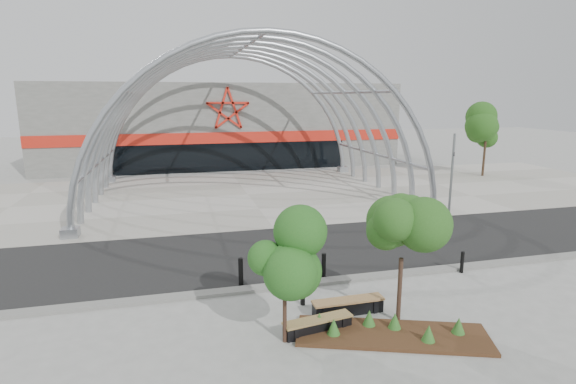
{
  "coord_description": "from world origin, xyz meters",
  "views": [
    {
      "loc": [
        -4.84,
        -15.06,
        6.81
      ],
      "look_at": [
        0.0,
        4.0,
        2.6
      ],
      "focal_mm": 28.0,
      "sensor_mm": 36.0,
      "label": 1
    }
  ],
  "objects_px": {
    "street_tree_0": "(285,255)",
    "bench_1": "(348,307)",
    "street_tree_1": "(403,232)",
    "bench_0": "(318,326)",
    "signal_pole": "(452,175)",
    "bollard_2": "(293,277)"
  },
  "relations": [
    {
      "from": "street_tree_0",
      "to": "bench_0",
      "type": "height_order",
      "value": "street_tree_0"
    },
    {
      "from": "signal_pole",
      "to": "street_tree_1",
      "type": "xyz_separation_m",
      "value": [
        -8.53,
        -10.19,
        0.37
      ]
    },
    {
      "from": "signal_pole",
      "to": "bench_1",
      "type": "xyz_separation_m",
      "value": [
        -9.85,
        -9.35,
        -2.27
      ]
    },
    {
      "from": "street_tree_0",
      "to": "bench_1",
      "type": "distance_m",
      "value": 3.52
    },
    {
      "from": "bollard_2",
      "to": "street_tree_1",
      "type": "bearing_deg",
      "value": -50.01
    },
    {
      "from": "signal_pole",
      "to": "bollard_2",
      "type": "relative_size",
      "value": 4.96
    },
    {
      "from": "signal_pole",
      "to": "street_tree_0",
      "type": "bearing_deg",
      "value": -139.34
    },
    {
      "from": "bench_0",
      "to": "bench_1",
      "type": "bearing_deg",
      "value": 34.24
    },
    {
      "from": "bench_0",
      "to": "bollard_2",
      "type": "height_order",
      "value": "bollard_2"
    },
    {
      "from": "bench_1",
      "to": "signal_pole",
      "type": "bearing_deg",
      "value": 43.51
    },
    {
      "from": "street_tree_1",
      "to": "bench_0",
      "type": "distance_m",
      "value": 3.74
    },
    {
      "from": "signal_pole",
      "to": "street_tree_1",
      "type": "height_order",
      "value": "signal_pole"
    },
    {
      "from": "signal_pole",
      "to": "bollard_2",
      "type": "bearing_deg",
      "value": -147.21
    },
    {
      "from": "street_tree_0",
      "to": "street_tree_1",
      "type": "bearing_deg",
      "value": 4.66
    },
    {
      "from": "bollard_2",
      "to": "street_tree_0",
      "type": "bearing_deg",
      "value": -108.58
    },
    {
      "from": "street_tree_1",
      "to": "bench_1",
      "type": "distance_m",
      "value": 3.07
    },
    {
      "from": "bench_0",
      "to": "bench_1",
      "type": "distance_m",
      "value": 1.57
    },
    {
      "from": "signal_pole",
      "to": "bench_0",
      "type": "bearing_deg",
      "value": -137.45
    },
    {
      "from": "bench_0",
      "to": "signal_pole",
      "type": "bearing_deg",
      "value": 42.55
    },
    {
      "from": "signal_pole",
      "to": "bench_0",
      "type": "xyz_separation_m",
      "value": [
        -11.15,
        -10.23,
        -2.29
      ]
    },
    {
      "from": "bench_0",
      "to": "street_tree_0",
      "type": "bearing_deg",
      "value": -166.49
    },
    {
      "from": "street_tree_0",
      "to": "signal_pole",
      "type": "bearing_deg",
      "value": 40.66
    }
  ]
}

